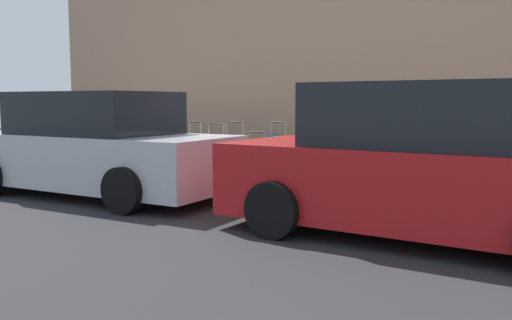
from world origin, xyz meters
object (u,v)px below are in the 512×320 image
Objects in this scene: suitcase_navy_5 at (257,160)px; bollard_post at (138,145)px; suitcase_black_2 at (329,164)px; suitcase_silver_0 at (388,168)px; fire_hydrant at (170,148)px; suitcase_maroon_1 at (358,163)px; suitcase_teal_4 at (278,156)px; suitcase_maroon_8 at (196,153)px; suitcase_red_3 at (305,163)px; parked_car_silver_1 at (96,147)px; suitcase_olive_6 at (235,154)px; suitcase_silver_7 at (216,154)px; parked_car_red_0 at (423,167)px.

suitcase_navy_5 is 2.91m from bollard_post.
suitcase_silver_0 is at bearing -179.77° from suitcase_black_2.
suitcase_maroon_1 is at bearing 179.02° from fire_hydrant.
suitcase_teal_4 is 1.04× the size of suitcase_maroon_8.
parked_car_silver_1 reaches higher than suitcase_red_3.
suitcase_black_2 is at bearing 179.53° from suitcase_navy_5.
bollard_post is (3.84, 0.21, 0.18)m from suitcase_red_3.
suitcase_teal_4 is 1.96m from suitcase_maroon_8.
suitcase_teal_4 is (2.05, -0.01, 0.08)m from suitcase_silver_0.
parked_car_silver_1 is (-0.04, 2.60, 0.30)m from suitcase_maroon_8.
suitcase_maroon_1 reaches higher than bollard_post.
bollard_post is (2.41, 0.09, 0.09)m from suitcase_olive_6.
bollard_post reaches higher than suitcase_black_2.
fire_hydrant is at bearing 2.55° from suitcase_maroon_8.
suitcase_black_2 is 4.38m from bollard_post.
suitcase_maroon_8 reaches higher than bollard_post.
suitcase_silver_7 reaches higher than fire_hydrant.
suitcase_maroon_8 is (1.96, -0.08, -0.05)m from suitcase_teal_4.
suitcase_olive_6 is (1.96, -0.01, 0.06)m from suitcase_black_2.
suitcase_maroon_8 reaches higher than suitcase_black_2.
parked_car_silver_1 is (0.45, 2.64, 0.30)m from suitcase_silver_7.
bollard_post is at bearing 0.96° from suitcase_silver_0.
suitcase_silver_0 is at bearing 179.96° from suitcase_olive_6.
bollard_post is at bearing 7.28° from suitcase_maroon_8.
suitcase_red_3 is 0.13× the size of parked_car_silver_1.
suitcase_maroon_1 is 0.21× the size of parked_car_silver_1.
suitcase_teal_4 is 1.07× the size of suitcase_silver_7.
suitcase_silver_0 is 2.82m from parked_car_red_0.
parked_car_silver_1 reaches higher than suitcase_navy_5.
suitcase_silver_7 is at bearing -99.71° from parked_car_silver_1.
suitcase_navy_5 is 0.18× the size of parked_car_red_0.
suitcase_red_3 is 0.79× the size of fire_hydrant.
suitcase_maroon_1 is 1.26× the size of suitcase_black_2.
parked_car_silver_1 reaches higher than suitcase_maroon_1.
suitcase_olive_6 is (2.99, -0.00, 0.07)m from suitcase_silver_0.
suitcase_red_3 is 3.59m from parked_car_silver_1.
fire_hydrant is (4.64, -0.06, 0.10)m from suitcase_silver_0.
suitcase_navy_5 is (1.99, -0.02, -0.06)m from suitcase_maroon_1.
suitcase_maroon_1 is 1.04× the size of suitcase_maroon_8.
bollard_post is at bearing -20.08° from parked_car_red_0.
suitcase_maroon_8 is (4.01, -0.09, 0.04)m from suitcase_silver_0.
suitcase_olive_6 reaches higher than suitcase_silver_7.
suitcase_navy_5 is 2.15m from fire_hydrant.
suitcase_silver_0 is 4.65m from fire_hydrant.
parked_car_silver_1 is (1.92, 2.52, 0.25)m from suitcase_teal_4.
suitcase_red_3 is (1.56, -0.12, -0.03)m from suitcase_silver_0.
bollard_post reaches higher than suitcase_navy_5.
suitcase_maroon_8 is 1.07× the size of bollard_post.
suitcase_silver_0 is 0.79× the size of suitcase_teal_4.
suitcase_silver_0 is at bearing 175.50° from suitcase_red_3.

